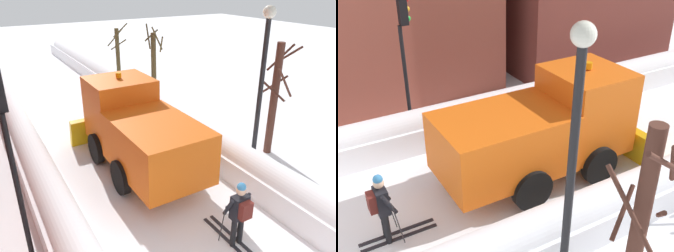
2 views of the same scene
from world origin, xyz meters
TOP-DOWN VIEW (x-y plane):
  - ground_plane at (0.00, 10.00)m, footprint 80.00×80.00m
  - snowbank_left at (-2.92, 10.00)m, footprint 1.10×36.00m
  - plow_truck at (0.32, 5.83)m, footprint 3.20×5.98m
  - skier at (0.75, 1.18)m, footprint 0.62×1.80m
  - traffic_light_pole at (-3.74, 3.44)m, footprint 0.28×0.42m
  - street_lamp at (3.85, 3.86)m, footprint 0.40×0.40m
  - bare_tree_near at (5.10, 4.31)m, footprint 1.06×1.15m

SIDE VIEW (x-z plane):
  - ground_plane at x=0.00m, z-range 0.00..0.00m
  - snowbank_left at x=-2.92m, z-range -0.04..1.23m
  - skier at x=0.75m, z-range 0.10..1.91m
  - plow_truck at x=0.32m, z-range -0.08..3.04m
  - bare_tree_near at x=5.10m, z-range 0.11..4.29m
  - traffic_light_pole at x=-3.74m, z-range 0.92..5.52m
  - street_lamp at x=3.85m, z-range 0.71..6.13m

